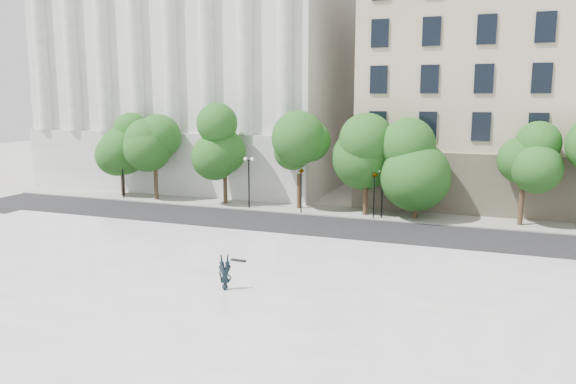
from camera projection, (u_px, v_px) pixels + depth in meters
name	position (u px, v px, depth m)	size (l,w,h in m)	color
ground	(162.00, 317.00, 24.25)	(160.00, 160.00, 0.00)	#BCB8B1
plaza	(196.00, 290.00, 26.98)	(44.00, 22.00, 0.45)	white
street	(299.00, 227.00, 40.88)	(60.00, 8.00, 0.02)	black
far_sidewalk	(323.00, 210.00, 46.42)	(60.00, 4.00, 0.12)	#A29F95
building_west	(217.00, 65.00, 63.52)	(31.50, 27.65, 25.60)	silver
traffic_light_west	(301.00, 168.00, 44.66)	(0.72, 1.95, 4.27)	black
traffic_light_east	(375.00, 171.00, 42.64)	(0.98, 1.91, 4.26)	black
person_lying	(225.00, 285.00, 26.33)	(0.61, 0.40, 1.67)	black
skateboard	(238.00, 260.00, 30.88)	(0.87, 0.22, 0.09)	black
street_trees	(313.00, 150.00, 45.45)	(43.31, 4.90, 8.03)	#382619
lamp_posts	(316.00, 179.00, 44.68)	(38.40, 0.28, 4.39)	black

